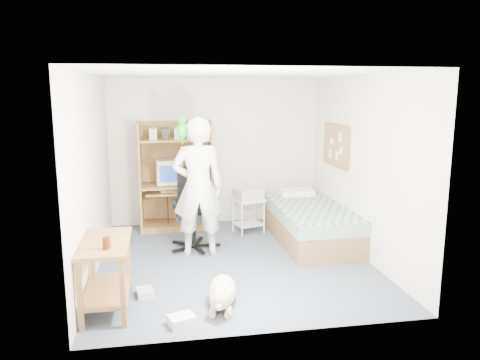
{
  "coord_description": "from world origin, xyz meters",
  "views": [
    {
      "loc": [
        -0.95,
        -6.02,
        2.28
      ],
      "look_at": [
        0.15,
        0.37,
        1.05
      ],
      "focal_mm": 35.0,
      "sensor_mm": 36.0,
      "label": 1
    }
  ],
  "objects_px": {
    "computer_hutch": "(176,180)",
    "bed": "(311,223)",
    "person": "(198,187)",
    "printer_cart": "(249,210)",
    "side_desk": "(106,265)",
    "office_chair": "(194,220)",
    "dog": "(222,292)"
  },
  "relations": [
    {
      "from": "dog",
      "to": "printer_cart",
      "type": "distance_m",
      "value": 2.73
    },
    {
      "from": "office_chair",
      "to": "dog",
      "type": "height_order",
      "value": "office_chair"
    },
    {
      "from": "computer_hutch",
      "to": "bed",
      "type": "distance_m",
      "value": 2.35
    },
    {
      "from": "person",
      "to": "printer_cart",
      "type": "xyz_separation_m",
      "value": [
        0.89,
        0.93,
        -0.6
      ]
    },
    {
      "from": "printer_cart",
      "to": "computer_hutch",
      "type": "bearing_deg",
      "value": 139.8
    },
    {
      "from": "person",
      "to": "side_desk",
      "type": "bearing_deg",
      "value": 56.54
    },
    {
      "from": "office_chair",
      "to": "printer_cart",
      "type": "bearing_deg",
      "value": 35.46
    },
    {
      "from": "bed",
      "to": "dog",
      "type": "xyz_separation_m",
      "value": [
        -1.64,
        -1.96,
        -0.13
      ]
    },
    {
      "from": "side_desk",
      "to": "person",
      "type": "height_order",
      "value": "person"
    },
    {
      "from": "side_desk",
      "to": "person",
      "type": "bearing_deg",
      "value": 54.22
    },
    {
      "from": "dog",
      "to": "printer_cart",
      "type": "bearing_deg",
      "value": 84.9
    },
    {
      "from": "side_desk",
      "to": "printer_cart",
      "type": "distance_m",
      "value": 3.17
    },
    {
      "from": "side_desk",
      "to": "printer_cart",
      "type": "xyz_separation_m",
      "value": [
        2.0,
        2.46,
        -0.12
      ]
    },
    {
      "from": "dog",
      "to": "person",
      "type": "bearing_deg",
      "value": 105.32
    },
    {
      "from": "computer_hutch",
      "to": "printer_cart",
      "type": "xyz_separation_m",
      "value": [
        1.15,
        -0.48,
        -0.45
      ]
    },
    {
      "from": "computer_hutch",
      "to": "office_chair",
      "type": "bearing_deg",
      "value": -79.2
    },
    {
      "from": "side_desk",
      "to": "office_chair",
      "type": "distance_m",
      "value": 2.13
    },
    {
      "from": "computer_hutch",
      "to": "side_desk",
      "type": "relative_size",
      "value": 1.8
    },
    {
      "from": "dog",
      "to": "printer_cart",
      "type": "xyz_separation_m",
      "value": [
        0.79,
        2.61,
        0.22
      ]
    },
    {
      "from": "person",
      "to": "dog",
      "type": "distance_m",
      "value": 1.87
    },
    {
      "from": "office_chair",
      "to": "side_desk",
      "type": "bearing_deg",
      "value": -117.47
    },
    {
      "from": "computer_hutch",
      "to": "office_chair",
      "type": "relative_size",
      "value": 1.54
    },
    {
      "from": "office_chair",
      "to": "printer_cart",
      "type": "xyz_separation_m",
      "value": [
        0.94,
        0.61,
        -0.05
      ]
    },
    {
      "from": "bed",
      "to": "printer_cart",
      "type": "distance_m",
      "value": 1.07
    },
    {
      "from": "person",
      "to": "dog",
      "type": "relative_size",
      "value": 2.08
    },
    {
      "from": "computer_hutch",
      "to": "bed",
      "type": "xyz_separation_m",
      "value": [
        2.0,
        -1.12,
        -0.53
      ]
    },
    {
      "from": "bed",
      "to": "computer_hutch",
      "type": "bearing_deg",
      "value": 150.71
    },
    {
      "from": "computer_hutch",
      "to": "dog",
      "type": "xyz_separation_m",
      "value": [
        0.36,
        -3.08,
        -0.67
      ]
    },
    {
      "from": "computer_hutch",
      "to": "office_chair",
      "type": "distance_m",
      "value": 1.18
    },
    {
      "from": "side_desk",
      "to": "office_chair",
      "type": "bearing_deg",
      "value": 60.2
    },
    {
      "from": "office_chair",
      "to": "dog",
      "type": "bearing_deg",
      "value": -83.31
    },
    {
      "from": "side_desk",
      "to": "person",
      "type": "distance_m",
      "value": 1.95
    }
  ]
}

